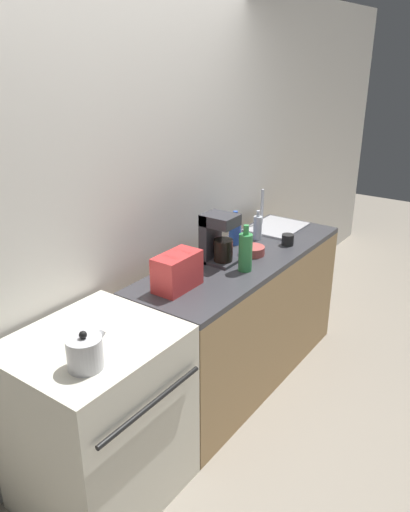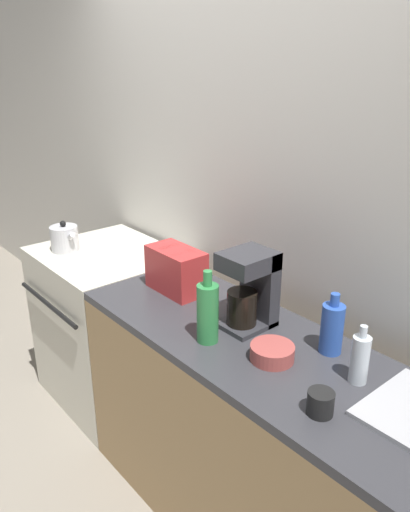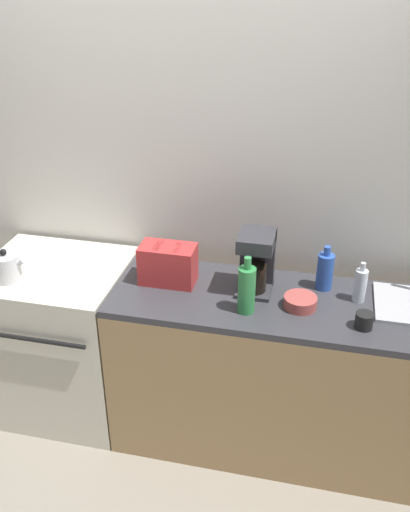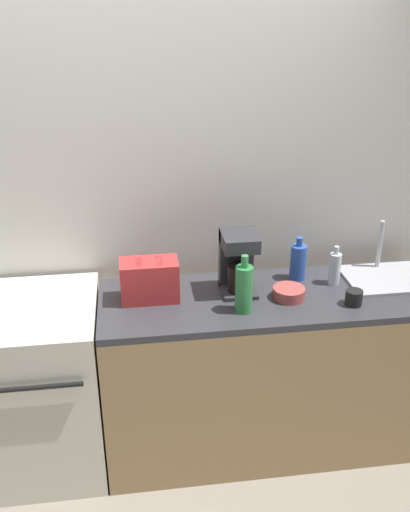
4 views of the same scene
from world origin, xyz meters
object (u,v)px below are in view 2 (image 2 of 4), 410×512
at_px(kettle, 65,238).
at_px(bottle_green, 208,312).
at_px(stove, 111,323).
at_px(cup_black, 320,403).
at_px(bowl, 272,353).
at_px(coffee_maker, 251,287).
at_px(bottle_clear, 360,359).
at_px(bottle_blue, 332,328).
at_px(toaster, 176,270).

relative_size(kettle, bottle_green, 0.66).
xyz_separation_m(stove, cup_black, (1.63, -0.19, 0.49)).
relative_size(cup_black, bowl, 0.52).
bearing_deg(coffee_maker, bowl, -27.61).
bearing_deg(kettle, bottle_green, -0.84).
bearing_deg(kettle, bottle_clear, 6.25).
xyz_separation_m(kettle, bottle_blue, (1.60, 0.27, 0.03)).
relative_size(bottle_blue, bottle_green, 0.81).
distance_m(stove, bowl, 1.42).
bearing_deg(bottle_clear, toaster, -177.99).
distance_m(kettle, cup_black, 1.79).
relative_size(bottle_green, cup_black, 3.50).
relative_size(kettle, bottle_blue, 0.82).
relative_size(stove, kettle, 4.82).
xyz_separation_m(toaster, bowl, (0.68, -0.09, -0.07)).
bearing_deg(bottle_clear, kettle, -173.75).
bearing_deg(bottle_green, bottle_clear, 22.23).
xyz_separation_m(coffee_maker, bottle_blue, (0.34, 0.08, -0.07)).
distance_m(stove, toaster, 0.86).
xyz_separation_m(bottle_blue, bottle_green, (-0.35, -0.29, 0.02)).
xyz_separation_m(coffee_maker, bottle_clear, (0.51, -0.00, -0.08)).
distance_m(bottle_clear, cup_black, 0.23).
height_order(kettle, coffee_maker, coffee_maker).
relative_size(stove, cup_black, 11.21).
distance_m(coffee_maker, bottle_green, 0.22).
bearing_deg(stove, bottle_blue, 4.75).
bearing_deg(kettle, toaster, 11.10).
bearing_deg(bottle_blue, stove, -175.25).
height_order(stove, bottle_clear, bottle_clear).
bearing_deg(bottle_clear, bottle_blue, 154.81).
bearing_deg(bottle_blue, bottle_clear, -25.19).
xyz_separation_m(kettle, bowl, (1.50, 0.07, -0.04)).
distance_m(kettle, bottle_green, 1.25).
distance_m(kettle, toaster, 0.84).
bearing_deg(bottle_clear, bowl, -156.13).
bearing_deg(kettle, bottle_blue, 9.74).
bearing_deg(bottle_green, kettle, 179.16).
relative_size(coffee_maker, bottle_clear, 1.51).
distance_m(kettle, bottle_clear, 1.78).
bearing_deg(stove, toaster, 0.45).
height_order(toaster, bottle_blue, bottle_blue).
relative_size(bottle_blue, bowl, 1.48).
height_order(toaster, bowl, toaster).
bearing_deg(toaster, kettle, -168.90).
bearing_deg(kettle, bowl, 2.80).
height_order(stove, bottle_green, bottle_green).
xyz_separation_m(toaster, bottle_clear, (0.95, 0.03, -0.01)).
bearing_deg(toaster, bowl, -7.33).
bearing_deg(cup_black, bottle_blue, 121.95).
xyz_separation_m(kettle, toaster, (0.82, 0.16, 0.03)).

